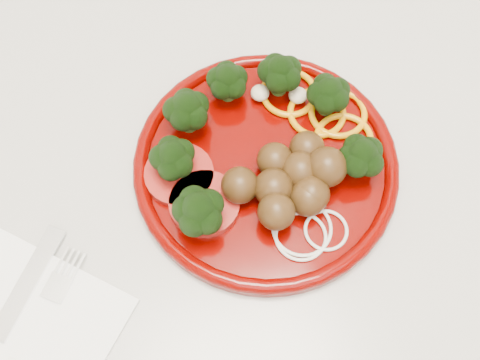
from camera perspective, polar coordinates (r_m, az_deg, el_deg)
name	(u,v)px	position (r m, az deg, el deg)	size (l,w,h in m)	color
counter	(83,360)	(1.00, -14.63, -16.17)	(2.40, 0.60, 0.90)	silver
plate	(266,156)	(0.56, 2.44, 2.25)	(0.25, 0.25, 0.06)	#4F0200
napkin	(8,342)	(0.55, -21.13, -14.18)	(0.16, 0.16, 0.00)	white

